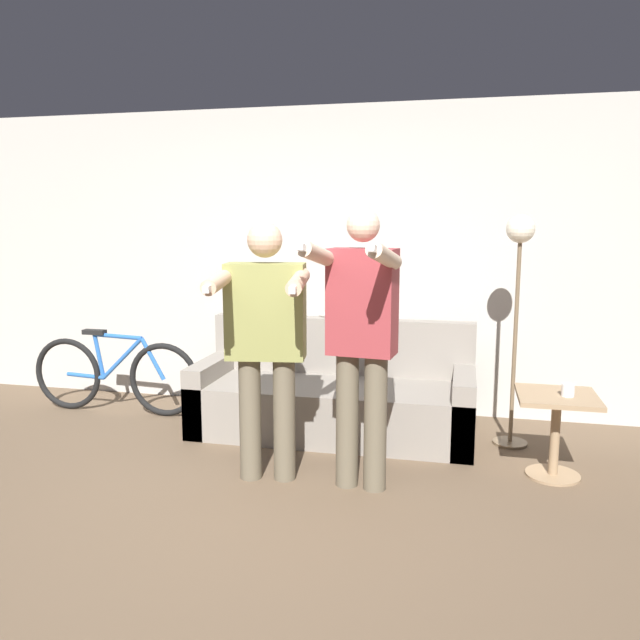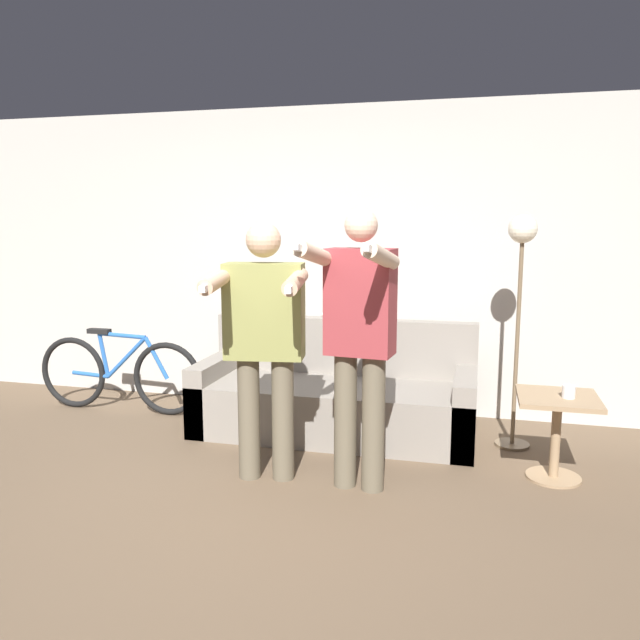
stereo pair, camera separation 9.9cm
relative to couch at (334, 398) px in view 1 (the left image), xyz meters
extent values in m
plane|color=brown|center=(-0.27, -1.79, -0.27)|extent=(16.00, 16.00, 0.00)
cube|color=beige|center=(-0.27, 0.69, 1.03)|extent=(10.00, 0.05, 2.60)
cube|color=gray|center=(0.00, -0.05, -0.07)|extent=(2.14, 0.83, 0.40)
cube|color=gray|center=(0.00, 0.30, 0.36)|extent=(2.14, 0.14, 0.45)
cube|color=gray|center=(-0.99, -0.05, 0.00)|extent=(0.16, 0.83, 0.54)
cube|color=gray|center=(0.99, -0.05, 0.00)|extent=(0.16, 0.83, 0.54)
cylinder|color=#6B604C|center=(-0.34, -0.98, 0.12)|extent=(0.14, 0.14, 0.79)
cylinder|color=#6B604C|center=(-0.12, -0.95, 0.12)|extent=(0.14, 0.14, 0.79)
cube|color=#8C8E4C|center=(-0.23, -0.97, 0.82)|extent=(0.51, 0.29, 0.59)
sphere|color=#D8AD8C|center=(-0.23, -0.97, 1.26)|extent=(0.22, 0.22, 0.22)
cylinder|color=#D8AD8C|center=(-0.42, -1.25, 1.03)|extent=(0.17, 0.51, 0.12)
cube|color=white|center=(-0.39, -1.49, 1.01)|extent=(0.05, 0.13, 0.04)
cylinder|color=#D8AD8C|center=(0.03, -1.18, 1.03)|extent=(0.17, 0.51, 0.12)
cube|color=white|center=(0.07, -1.42, 1.01)|extent=(0.05, 0.13, 0.04)
cylinder|color=#6B604C|center=(0.28, -0.96, 0.15)|extent=(0.14, 0.14, 0.85)
cylinder|color=#6B604C|center=(0.46, -0.98, 0.15)|extent=(0.14, 0.14, 0.85)
cube|color=#9E383D|center=(0.37, -0.97, 0.89)|extent=(0.42, 0.26, 0.64)
sphere|color=beige|center=(0.37, -0.97, 1.34)|extent=(0.20, 0.20, 0.20)
cylinder|color=beige|center=(0.16, -1.19, 1.18)|extent=(0.14, 0.51, 0.18)
cube|color=white|center=(0.13, -1.43, 1.23)|extent=(0.05, 0.13, 0.06)
cylinder|color=beige|center=(0.53, -1.23, 1.18)|extent=(0.14, 0.51, 0.18)
cube|color=white|center=(0.51, -1.47, 1.23)|extent=(0.05, 0.13, 0.06)
ellipsoid|color=silver|center=(0.07, 0.30, 0.66)|extent=(0.34, 0.14, 0.15)
sphere|color=silver|center=(0.21, 0.30, 0.71)|extent=(0.09, 0.09, 0.09)
ellipsoid|color=silver|center=(-0.11, 0.32, 0.61)|extent=(0.18, 0.04, 0.04)
cone|color=silver|center=(0.19, 0.28, 0.74)|extent=(0.03, 0.03, 0.03)
cone|color=silver|center=(0.19, 0.31, 0.74)|extent=(0.03, 0.03, 0.03)
cylinder|color=#756047|center=(1.34, 0.03, -0.26)|extent=(0.25, 0.25, 0.02)
cylinder|color=#756047|center=(1.34, 0.03, 0.49)|extent=(0.03, 0.03, 1.53)
sphere|color=white|center=(1.34, 0.03, 1.31)|extent=(0.20, 0.20, 0.20)
cylinder|color=#A38460|center=(1.56, -0.52, -0.26)|extent=(0.34, 0.34, 0.02)
cylinder|color=#A38460|center=(1.56, -0.52, -0.01)|extent=(0.06, 0.06, 0.52)
cube|color=#A38460|center=(1.56, -0.52, 0.26)|extent=(0.49, 0.49, 0.03)
cylinder|color=white|center=(1.62, -0.55, 0.32)|extent=(0.08, 0.08, 0.08)
torus|color=black|center=(-1.48, 0.07, 0.05)|extent=(0.63, 0.05, 0.63)
torus|color=black|center=(-2.40, 0.07, 0.05)|extent=(0.63, 0.05, 0.63)
cylinder|color=blue|center=(-1.86, 0.07, 0.21)|extent=(0.40, 0.04, 0.39)
cylinder|color=blue|center=(-2.08, 0.07, 0.22)|extent=(0.10, 0.04, 0.39)
cylinder|color=blue|center=(-1.89, 0.07, 0.40)|extent=(0.44, 0.04, 0.05)
cylinder|color=blue|center=(-2.22, 0.07, 0.04)|extent=(0.35, 0.04, 0.05)
cylinder|color=blue|center=(-1.57, 0.07, 0.22)|extent=(0.22, 0.04, 0.36)
cube|color=black|center=(-2.11, 0.07, 0.43)|extent=(0.20, 0.07, 0.04)
camera|label=1|loc=(0.95, -4.61, 1.37)|focal=35.00mm
camera|label=2|loc=(1.05, -4.59, 1.37)|focal=35.00mm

